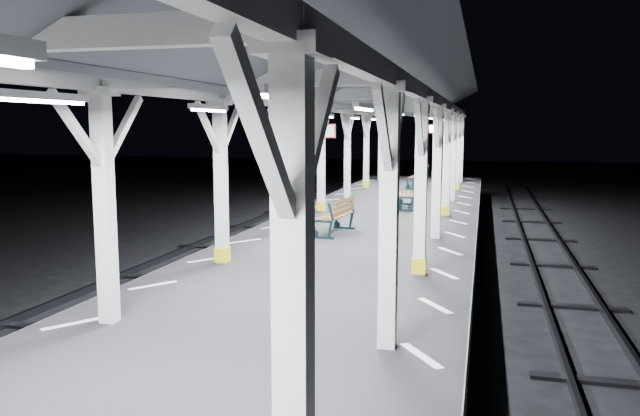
% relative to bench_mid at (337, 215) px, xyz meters
% --- Properties ---
extents(ground, '(120.00, 120.00, 0.00)m').
position_rel_bench_mid_xyz_m(ground, '(0.52, -5.99, -1.49)').
color(ground, black).
rests_on(ground, ground).
extents(platform, '(6.00, 50.00, 1.00)m').
position_rel_bench_mid_xyz_m(platform, '(0.52, -5.99, -0.99)').
color(platform, black).
rests_on(platform, ground).
extents(hazard_stripes_left, '(1.00, 48.00, 0.01)m').
position_rel_bench_mid_xyz_m(hazard_stripes_left, '(-1.93, -5.99, -0.48)').
color(hazard_stripes_left, silver).
rests_on(hazard_stripes_left, platform).
extents(hazard_stripes_right, '(1.00, 48.00, 0.01)m').
position_rel_bench_mid_xyz_m(hazard_stripes_right, '(2.97, -5.99, -0.48)').
color(hazard_stripes_right, silver).
rests_on(hazard_stripes_right, platform).
extents(track_left, '(2.20, 60.00, 0.16)m').
position_rel_bench_mid_xyz_m(track_left, '(-4.48, -5.99, -1.41)').
color(track_left, '#2D2D33').
rests_on(track_left, ground).
extents(track_right, '(2.20, 60.00, 0.16)m').
position_rel_bench_mid_xyz_m(track_right, '(5.52, -5.99, -1.41)').
color(track_right, '#2D2D33').
rests_on(track_right, ground).
extents(canopy, '(5.40, 49.00, 4.65)m').
position_rel_bench_mid_xyz_m(canopy, '(0.52, -6.01, 3.07)').
color(canopy, silver).
rests_on(canopy, platform).
extents(bench_mid, '(0.82, 1.74, 0.91)m').
position_rel_bench_mid_xyz_m(bench_mid, '(0.00, 0.00, 0.00)').
color(bench_mid, black).
rests_on(bench_mid, platform).
extents(bench_far, '(0.85, 1.81, 0.95)m').
position_rel_bench_mid_xyz_m(bench_far, '(1.22, 5.60, 0.02)').
color(bench_far, black).
rests_on(bench_far, platform).
extents(bench_extra, '(0.85, 1.94, 1.02)m').
position_rel_bench_mid_xyz_m(bench_extra, '(0.85, 12.72, 0.06)').
color(bench_extra, black).
rests_on(bench_extra, platform).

